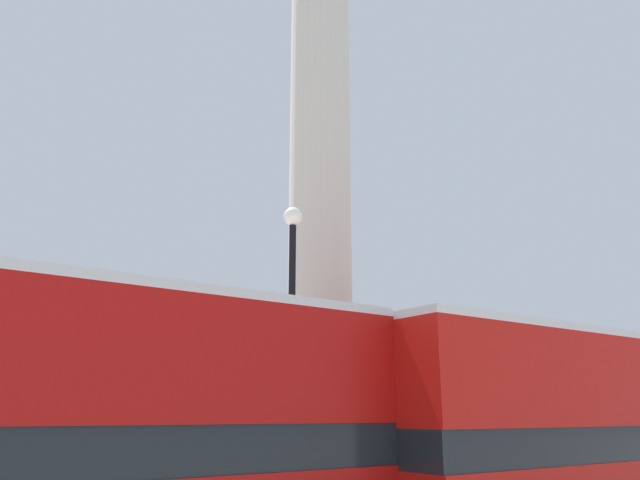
# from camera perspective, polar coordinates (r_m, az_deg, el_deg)

# --- Properties ---
(monument_column) EXTENTS (6.16, 6.16, 19.93)m
(monument_column) POSITION_cam_1_polar(r_m,az_deg,el_deg) (16.93, 0.00, -7.26)
(monument_column) COLOR beige
(monument_column) RESTS_ON ground_plane
(bus_b) EXTENTS (11.26, 2.78, 4.23)m
(bus_b) POSITION_cam_1_polar(r_m,az_deg,el_deg) (13.62, 24.49, -16.25)
(bus_b) COLOR #B7140F
(bus_b) RESTS_ON ground_plane
(equestrian_statue) EXTENTS (3.90, 3.12, 6.27)m
(equestrian_statue) POSITION_cam_1_polar(r_m,az_deg,el_deg) (28.29, 11.82, -17.43)
(equestrian_statue) COLOR beige
(equestrian_statue) RESTS_ON ground_plane
(street_lamp) EXTENTS (0.38, 0.38, 6.88)m
(street_lamp) POSITION_cam_1_polar(r_m,az_deg,el_deg) (12.11, -2.67, -11.87)
(street_lamp) COLOR black
(street_lamp) RESTS_ON ground_plane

